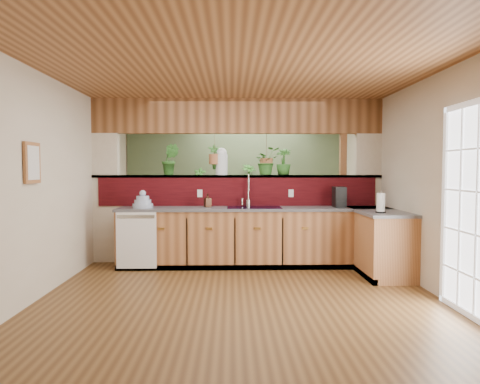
{
  "coord_description": "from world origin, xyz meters",
  "views": [
    {
      "loc": [
        -0.1,
        -5.51,
        1.48
      ],
      "look_at": [
        0.03,
        0.7,
        1.15
      ],
      "focal_mm": 32.0,
      "sensor_mm": 36.0,
      "label": 1
    }
  ],
  "objects_px": {
    "shelving_console": "(223,217)",
    "dish_stack": "(143,202)",
    "glass_jar": "(222,161)",
    "faucet": "(248,189)",
    "soap_dispenser": "(208,200)",
    "paper_towel": "(381,203)",
    "coffee_maker": "(339,198)"
  },
  "relations": [
    {
      "from": "soap_dispenser",
      "to": "coffee_maker",
      "type": "bearing_deg",
      "value": -1.33
    },
    {
      "from": "dish_stack",
      "to": "shelving_console",
      "type": "distance_m",
      "value": 2.65
    },
    {
      "from": "dish_stack",
      "to": "coffee_maker",
      "type": "bearing_deg",
      "value": 1.15
    },
    {
      "from": "faucet",
      "to": "paper_towel",
      "type": "height_order",
      "value": "faucet"
    },
    {
      "from": "paper_towel",
      "to": "glass_jar",
      "type": "distance_m",
      "value": 2.54
    },
    {
      "from": "shelving_console",
      "to": "paper_towel",
      "type": "bearing_deg",
      "value": -40.56
    },
    {
      "from": "faucet",
      "to": "glass_jar",
      "type": "xyz_separation_m",
      "value": [
        -0.42,
        0.22,
        0.44
      ]
    },
    {
      "from": "paper_towel",
      "to": "glass_jar",
      "type": "relative_size",
      "value": 0.65
    },
    {
      "from": "faucet",
      "to": "dish_stack",
      "type": "xyz_separation_m",
      "value": [
        -1.59,
        -0.21,
        -0.19
      ]
    },
    {
      "from": "soap_dispenser",
      "to": "coffee_maker",
      "type": "xyz_separation_m",
      "value": [
        2.02,
        -0.05,
        0.04
      ]
    },
    {
      "from": "soap_dispenser",
      "to": "glass_jar",
      "type": "relative_size",
      "value": 0.48
    },
    {
      "from": "dish_stack",
      "to": "soap_dispenser",
      "type": "distance_m",
      "value": 0.97
    },
    {
      "from": "dish_stack",
      "to": "coffee_maker",
      "type": "height_order",
      "value": "coffee_maker"
    },
    {
      "from": "shelving_console",
      "to": "dish_stack",
      "type": "bearing_deg",
      "value": -101.79
    },
    {
      "from": "coffee_maker",
      "to": "glass_jar",
      "type": "bearing_deg",
      "value": 169.18
    },
    {
      "from": "dish_stack",
      "to": "shelving_console",
      "type": "relative_size",
      "value": 0.19
    },
    {
      "from": "soap_dispenser",
      "to": "dish_stack",
      "type": "bearing_deg",
      "value": -173.69
    },
    {
      "from": "paper_towel",
      "to": "glass_jar",
      "type": "height_order",
      "value": "glass_jar"
    },
    {
      "from": "faucet",
      "to": "soap_dispenser",
      "type": "bearing_deg",
      "value": -170.48
    },
    {
      "from": "faucet",
      "to": "shelving_console",
      "type": "height_order",
      "value": "faucet"
    },
    {
      "from": "glass_jar",
      "to": "dish_stack",
      "type": "bearing_deg",
      "value": -159.72
    },
    {
      "from": "coffee_maker",
      "to": "glass_jar",
      "type": "distance_m",
      "value": 1.93
    },
    {
      "from": "soap_dispenser",
      "to": "coffee_maker",
      "type": "relative_size",
      "value": 0.67
    },
    {
      "from": "faucet",
      "to": "shelving_console",
      "type": "bearing_deg",
      "value": 101.46
    },
    {
      "from": "glass_jar",
      "to": "shelving_console",
      "type": "distance_m",
      "value": 2.2
    },
    {
      "from": "dish_stack",
      "to": "glass_jar",
      "type": "bearing_deg",
      "value": 20.28
    },
    {
      "from": "faucet",
      "to": "soap_dispenser",
      "type": "height_order",
      "value": "faucet"
    },
    {
      "from": "dish_stack",
      "to": "glass_jar",
      "type": "relative_size",
      "value": 0.71
    },
    {
      "from": "faucet",
      "to": "soap_dispenser",
      "type": "relative_size",
      "value": 2.38
    },
    {
      "from": "coffee_maker",
      "to": "shelving_console",
      "type": "xyz_separation_m",
      "value": [
        -1.82,
        2.27,
        -0.54
      ]
    },
    {
      "from": "dish_stack",
      "to": "shelving_console",
      "type": "height_order",
      "value": "dish_stack"
    },
    {
      "from": "soap_dispenser",
      "to": "glass_jar",
      "type": "bearing_deg",
      "value": 57.61
    }
  ]
}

